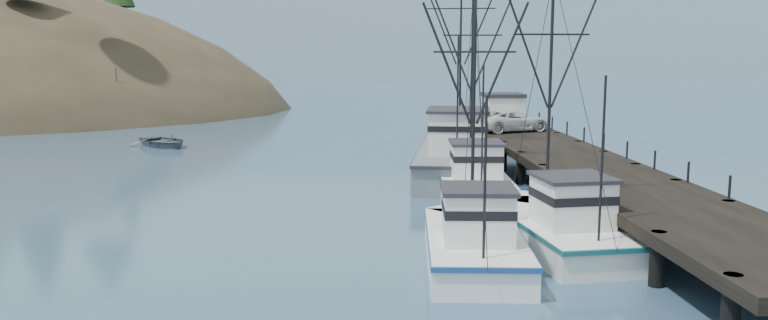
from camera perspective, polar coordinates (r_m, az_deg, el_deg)
ground at (r=25.43m, az=-3.72°, el=-10.77°), size 400.00×400.00×0.00m
pier at (r=42.86m, az=15.37°, el=-0.71°), size 6.00×44.00×2.00m
distant_ridge at (r=194.42m, az=-0.65°, el=6.20°), size 360.00×40.00×26.00m
distant_ridge_far at (r=212.97m, az=-14.50°, el=6.15°), size 180.00×25.00×18.00m
moored_sailboats at (r=89.69m, az=-26.78°, el=2.56°), size 24.78×17.58×6.35m
trawler_near at (r=33.03m, az=12.91°, el=-4.92°), size 4.88×11.85×11.87m
trawler_mid at (r=29.92m, az=6.83°, el=-6.18°), size 4.53×11.02×10.91m
trawler_far at (r=43.19m, az=6.74°, el=-1.56°), size 4.49×11.86×12.03m
work_vessel at (r=49.47m, az=5.69°, el=0.24°), size 7.73×17.45×14.28m
pier_shed at (r=59.63m, az=9.04°, el=3.73°), size 3.00×3.20×2.80m
pickup_truck at (r=57.85m, az=9.76°, el=2.95°), size 6.34×4.45×1.61m
motorboat at (r=66.16m, az=-16.44°, el=0.99°), size 6.98×7.16×1.21m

